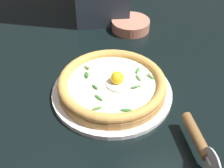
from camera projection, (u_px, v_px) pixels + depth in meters
ground_plane at (101, 92)px, 0.77m from camera, size 2.40×2.40×0.03m
pizza_plate at (112, 92)px, 0.74m from camera, size 0.30×0.30×0.01m
pizza at (112, 84)px, 0.72m from camera, size 0.26×0.26×0.06m
side_bowl at (131, 25)px, 0.97m from camera, size 0.12×0.12×0.03m
pizza_cutter at (199, 142)px, 0.59m from camera, size 0.04×0.16×0.07m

